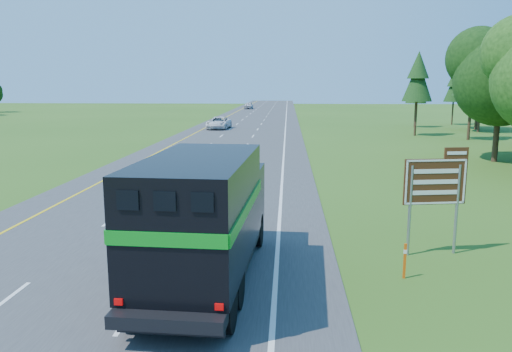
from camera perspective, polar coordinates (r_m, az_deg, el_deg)
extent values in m
plane|color=#2E5617|center=(13.00, -24.59, -17.32)|extent=(300.00, 300.00, 0.00)
cube|color=#38383A|center=(60.61, -1.88, 4.85)|extent=(15.00, 260.00, 0.04)
cube|color=yellow|center=(61.38, -7.01, 4.87)|extent=(0.15, 260.00, 0.01)
cube|color=white|center=(60.33, 3.35, 4.84)|extent=(0.15, 260.00, 0.01)
cylinder|color=black|center=(18.63, -6.92, -5.91)|extent=(0.44, 1.21, 1.19)
cylinder|color=black|center=(18.25, 0.10, -6.18)|extent=(0.44, 1.21, 1.19)
cylinder|color=black|center=(13.90, -11.96, -11.83)|extent=(0.44, 1.21, 1.19)
cylinder|color=black|center=(13.39, -2.43, -12.50)|extent=(0.44, 1.21, 1.19)
cylinder|color=black|center=(12.78, -13.84, -13.97)|extent=(0.44, 1.21, 1.19)
cylinder|color=black|center=(12.21, -3.41, -14.84)|extent=(0.44, 1.21, 1.19)
cube|color=black|center=(15.13, -5.73, -9.26)|extent=(3.03, 8.79, 0.30)
cube|color=black|center=(17.98, -3.55, -2.14)|extent=(2.75, 2.08, 2.06)
cube|color=black|center=(18.84, -3.05, 0.12)|extent=(2.39, 0.18, 0.65)
cube|color=black|center=(13.94, -6.51, -3.93)|extent=(3.02, 6.42, 2.98)
cube|color=#078817|center=(10.96, -10.24, -7.20)|extent=(2.71, 0.18, 0.33)
cube|color=#078817|center=(14.27, -11.93, -3.13)|extent=(0.35, 6.29, 0.33)
cube|color=#078817|center=(13.67, -0.87, -3.51)|extent=(0.35, 6.29, 0.33)
cube|color=black|center=(10.99, -14.46, -2.70)|extent=(0.49, 0.07, 0.43)
cube|color=black|center=(10.73, -10.39, -2.85)|extent=(0.49, 0.07, 0.43)
cube|color=black|center=(10.53, -6.14, -3.00)|extent=(0.49, 0.07, 0.43)
cube|color=black|center=(11.91, -9.70, -17.13)|extent=(2.50, 0.25, 0.11)
cube|color=#B20505|center=(11.84, -15.45, -13.70)|extent=(0.20, 0.05, 0.15)
cube|color=#B20505|center=(11.23, -4.23, -14.70)|extent=(0.20, 0.05, 0.15)
imported|color=silver|center=(67.26, -4.28, 6.08)|extent=(3.03, 5.95, 1.61)
imported|color=#B4B4BB|center=(123.86, -0.85, 8.06)|extent=(2.12, 4.91, 1.65)
cylinder|color=gray|center=(17.94, 17.16, -3.82)|extent=(0.11, 0.11, 3.17)
cylinder|color=gray|center=(18.65, 21.95, -3.58)|extent=(0.11, 0.11, 3.17)
cube|color=#49220F|center=(18.07, 19.80, -0.61)|extent=(2.20, 0.43, 1.58)
cube|color=#49220F|center=(18.23, 21.93, 2.47)|extent=(0.84, 0.20, 0.38)
cube|color=white|center=(18.04, 19.85, -0.64)|extent=(2.08, 0.36, 1.52)
cube|color=#E54E0C|center=(16.05, 16.63, -9.30)|extent=(0.08, 0.04, 1.11)
cube|color=white|center=(15.96, 16.69, -8.28)|extent=(0.09, 0.05, 0.12)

